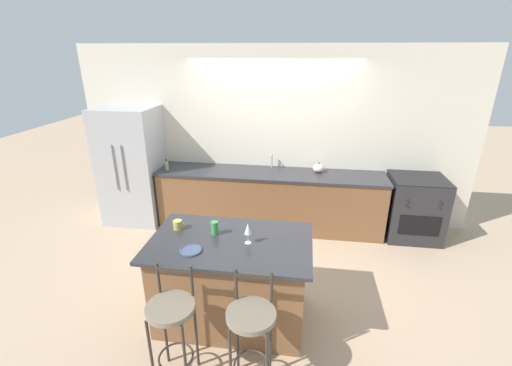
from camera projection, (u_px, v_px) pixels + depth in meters
ground_plane at (267, 237)px, 5.10m from camera, size 18.00×18.00×0.00m
wall_back at (273, 137)px, 5.27m from camera, size 6.00×0.07×2.70m
back_counter at (270, 199)px, 5.29m from camera, size 3.42×0.70×0.90m
sink_faucet at (272, 159)px, 5.27m from camera, size 0.02×0.13×0.22m
kitchen_island at (232, 280)px, 3.43m from camera, size 1.55×0.96×0.92m
refrigerator at (132, 166)px, 5.36m from camera, size 0.88×0.76×1.82m
oven_range at (414, 208)px, 4.99m from camera, size 0.75×0.69×0.93m
bar_stool_near at (172, 320)px, 2.72m from camera, size 0.39×0.39×1.05m
bar_stool_far at (251, 327)px, 2.65m from camera, size 0.39×0.39×1.05m
dinner_plate at (191, 250)px, 3.09m from camera, size 0.20×0.20×0.02m
wine_glass at (248, 229)px, 3.17m from camera, size 0.07×0.07×0.21m
coffee_mug at (178, 225)px, 3.46m from camera, size 0.12×0.09×0.09m
tumbler_cup at (215, 228)px, 3.35m from camera, size 0.07×0.07×0.14m
pumpkin_decoration at (318, 168)px, 5.11m from camera, size 0.16×0.16×0.15m
soap_bottle at (167, 165)px, 5.20m from camera, size 0.06×0.06×0.17m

